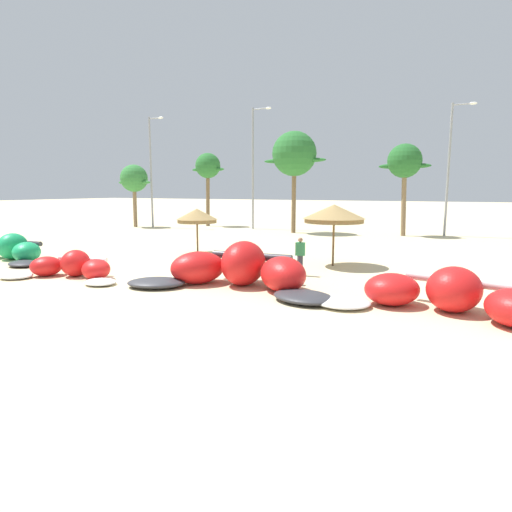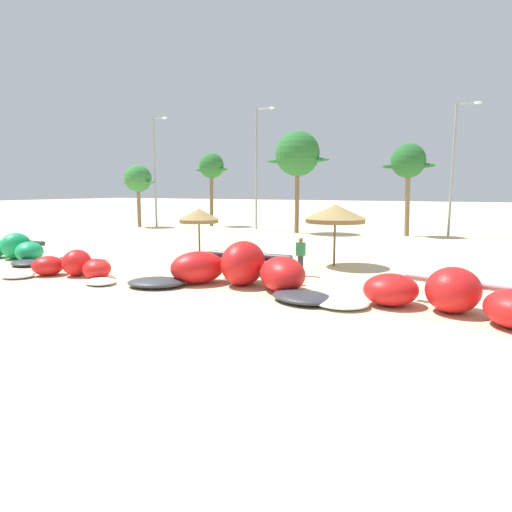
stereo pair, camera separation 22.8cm
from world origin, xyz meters
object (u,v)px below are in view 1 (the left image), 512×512
at_px(palm_leftmost, 134,179).
at_px(lamppost_west_center, 254,163).
at_px(person_near_kites, 300,256).
at_px(kite_left, 71,267).
at_px(kite_left_of_center, 239,270).
at_px(kite_far_left, 7,250).
at_px(kite_center, 449,297).
at_px(palm_left_of_gap, 294,155).
at_px(lamppost_east_center, 451,164).
at_px(lamppost_west, 152,167).
at_px(beach_umbrella_middle, 334,214).
at_px(palm_center_left, 405,163).
at_px(beach_umbrella_near_van, 197,216).
at_px(palm_left, 208,167).

relative_size(palm_leftmost, lamppost_west_center, 0.55).
bearing_deg(person_near_kites, kite_left, -150.52).
bearing_deg(kite_left, kite_left_of_center, 12.53).
bearing_deg(kite_far_left, lamppost_west_center, 82.26).
distance_m(kite_left_of_center, kite_center, 7.19).
height_order(kite_left_of_center, lamppost_west_center, lamppost_west_center).
height_order(kite_center, person_near_kites, person_near_kites).
relative_size(kite_left_of_center, palm_left_of_gap, 0.99).
bearing_deg(lamppost_east_center, lamppost_west, -171.10).
xyz_separation_m(beach_umbrella_middle, palm_left_of_gap, (-7.78, 14.21, 3.95)).
bearing_deg(kite_left_of_center, palm_center_left, 83.67).
bearing_deg(beach_umbrella_middle, kite_far_left, -158.93).
distance_m(kite_far_left, lamppost_east_center, 30.47).
relative_size(beach_umbrella_near_van, person_near_kites, 1.56).
relative_size(kite_center, lamppost_east_center, 0.76).
xyz_separation_m(beach_umbrella_near_van, lamppost_west_center, (-4.27, 15.42, 3.83)).
xyz_separation_m(kite_center, palm_leftmost, (-29.04, 19.11, 4.05)).
height_order(palm_left, palm_left_of_gap, palm_left_of_gap).
bearing_deg(lamppost_west_center, palm_leftmost, -163.32).
height_order(kite_left, palm_left_of_gap, palm_left_of_gap).
bearing_deg(person_near_kites, beach_umbrella_middle, 79.85).
bearing_deg(beach_umbrella_near_van, kite_left_of_center, -46.09).
distance_m(beach_umbrella_middle, palm_left_of_gap, 16.67).
xyz_separation_m(kite_left, lamppost_west, (-13.01, 20.74, 5.24)).
bearing_deg(palm_left, person_near_kites, -48.67).
relative_size(kite_far_left, lamppost_east_center, 0.66).
height_order(palm_center_left, lamppost_east_center, lamppost_east_center).
height_order(kite_far_left, kite_left_of_center, kite_left_of_center).
distance_m(palm_center_left, lamppost_west_center, 13.10).
distance_m(kite_far_left, kite_center, 20.84).
height_order(beach_umbrella_middle, palm_left, palm_left).
relative_size(palm_left, palm_left_of_gap, 0.86).
xyz_separation_m(kite_center, person_near_kites, (-5.97, 3.51, 0.30)).
bearing_deg(kite_center, beach_umbrella_middle, 130.17).
xyz_separation_m(beach_umbrella_near_van, palm_left, (-9.79, 16.24, 3.62)).
distance_m(palm_leftmost, palm_left, 7.14).
bearing_deg(palm_leftmost, beach_umbrella_middle, -28.23).
height_order(beach_umbrella_middle, lamppost_east_center, lamppost_east_center).
xyz_separation_m(beach_umbrella_middle, lamppost_west, (-21.78, 13.14, 3.19)).
xyz_separation_m(palm_left_of_gap, lamppost_west, (-13.99, -1.06, -0.76)).
distance_m(kite_left_of_center, person_near_kites, 3.33).
bearing_deg(kite_left, beach_umbrella_near_van, 85.54).
bearing_deg(lamppost_west, lamppost_west_center, 17.08).
distance_m(palm_center_left, lamppost_west, 22.62).
height_order(beach_umbrella_near_van, palm_center_left, palm_center_left).
height_order(kite_far_left, lamppost_west_center, lamppost_west_center).
distance_m(kite_left, lamppost_east_center, 28.26).
height_order(palm_leftmost, lamppost_west, lamppost_west).
bearing_deg(lamppost_west, kite_left, -57.91).
bearing_deg(beach_umbrella_middle, lamppost_west, 148.89).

